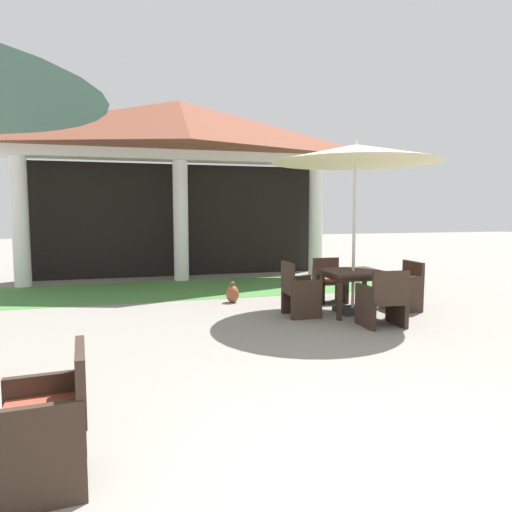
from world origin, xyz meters
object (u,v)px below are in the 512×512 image
at_px(patio_chair_near_foreground_south, 383,300).
at_px(terracotta_urn, 232,294).
at_px(patio_table_near_foreground, 353,276).
at_px(patio_umbrella_near_foreground, 356,155).
at_px(patio_chair_near_foreground_east, 403,287).
at_px(patio_chair_near_foreground_west, 299,292).
at_px(patio_chair_mid_left_east, 49,422).
at_px(patio_chair_near_foreground_north, 330,281).

xyz_separation_m(patio_chair_near_foreground_south, terracotta_urn, (-1.80, 2.43, -0.23)).
height_order(patio_table_near_foreground, patio_umbrella_near_foreground, patio_umbrella_near_foreground).
distance_m(patio_chair_near_foreground_east, patio_chair_near_foreground_west, 1.98).
bearing_deg(patio_chair_mid_left_east, patio_chair_near_foreground_north, -45.90).
xyz_separation_m(patio_table_near_foreground, patio_chair_near_foreground_north, (0.02, 0.99, -0.24)).
height_order(patio_chair_near_foreground_north, terracotta_urn, patio_chair_near_foreground_north).
xyz_separation_m(patio_table_near_foreground, patio_chair_near_foreground_east, (0.99, -0.02, -0.23)).
bearing_deg(patio_chair_near_foreground_east, patio_umbrella_near_foreground, 90.00).
bearing_deg(patio_chair_mid_left_east, patio_chair_near_foreground_south, -59.98).
bearing_deg(patio_chair_near_foreground_east, terracotta_urn, 63.64).
bearing_deg(patio_umbrella_near_foreground, patio_chair_mid_left_east, -136.78).
bearing_deg(patio_chair_near_foreground_north, patio_chair_near_foreground_south, 90.00).
distance_m(patio_umbrella_near_foreground, patio_chair_mid_left_east, 6.27).
distance_m(patio_chair_near_foreground_east, patio_chair_mid_left_east, 6.59).
bearing_deg(terracotta_urn, patio_chair_near_foreground_north, -13.70).
relative_size(patio_table_near_foreground, patio_chair_near_foreground_north, 1.21).
height_order(patio_umbrella_near_foreground, patio_chair_mid_left_east, patio_umbrella_near_foreground).
distance_m(patio_table_near_foreground, terracotta_urn, 2.36).
xyz_separation_m(patio_umbrella_near_foreground, patio_chair_near_foreground_east, (0.99, -0.02, -2.29)).
bearing_deg(terracotta_urn, patio_table_near_foreground, -38.29).
bearing_deg(patio_table_near_foreground, patio_chair_mid_left_east, -136.78).
distance_m(patio_table_near_foreground, patio_chair_near_foreground_south, 1.02).
relative_size(patio_chair_near_foreground_east, patio_chair_near_foreground_west, 0.95).
bearing_deg(patio_umbrella_near_foreground, terracotta_urn, 141.71).
bearing_deg(patio_chair_near_foreground_east, patio_table_near_foreground, 90.00).
xyz_separation_m(patio_chair_near_foreground_west, terracotta_urn, (-0.82, 1.42, -0.25)).
bearing_deg(patio_chair_near_foreground_west, patio_umbrella_near_foreground, 90.00).
bearing_deg(patio_chair_near_foreground_east, patio_chair_mid_left_east, 128.17).
relative_size(patio_chair_near_foreground_east, patio_chair_mid_left_east, 0.98).
xyz_separation_m(patio_chair_near_foreground_north, terracotta_urn, (-1.83, 0.45, -0.23)).
relative_size(patio_umbrella_near_foreground, terracotta_urn, 7.10).
bearing_deg(patio_chair_near_foreground_south, patio_table_near_foreground, 90.00).
height_order(patio_chair_near_foreground_east, terracotta_urn, patio_chair_near_foreground_east).
height_order(patio_chair_near_foreground_south, patio_chair_near_foreground_north, patio_chair_near_foreground_south).
relative_size(patio_table_near_foreground, patio_chair_near_foreground_west, 1.12).
bearing_deg(patio_chair_near_foreground_north, patio_table_near_foreground, 90.00).
bearing_deg(patio_chair_mid_left_east, patio_umbrella_near_foreground, -52.09).
distance_m(patio_chair_near_foreground_west, terracotta_urn, 1.66).
xyz_separation_m(patio_chair_near_foreground_east, patio_chair_mid_left_east, (-5.25, -3.98, 0.00)).
relative_size(patio_chair_near_foreground_north, patio_chair_mid_left_east, 0.95).
bearing_deg(patio_chair_near_foreground_west, patio_chair_mid_left_east, -38.12).
relative_size(patio_table_near_foreground, patio_chair_near_foreground_south, 1.16).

